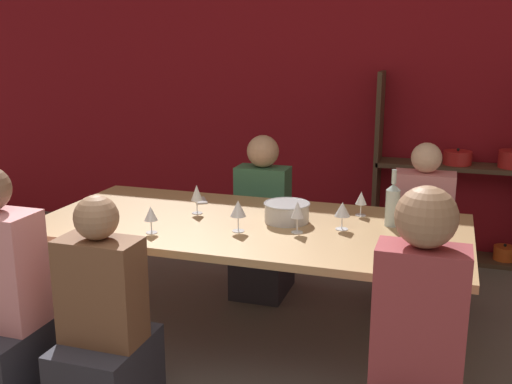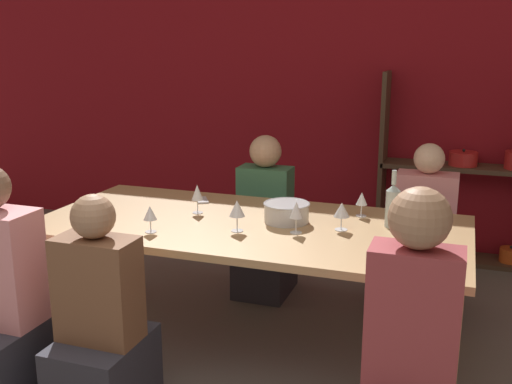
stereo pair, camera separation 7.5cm
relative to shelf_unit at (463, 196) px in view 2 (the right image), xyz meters
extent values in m
cube|color=maroon|center=(-1.11, 0.20, 0.80)|extent=(8.80, 0.06, 2.70)
cube|color=#4C3828|center=(-0.65, 0.00, 0.21)|extent=(0.04, 0.30, 1.52)
cube|color=#4C3828|center=(-0.03, 0.00, -0.53)|extent=(1.25, 0.30, 0.04)
cylinder|color=silver|center=(-0.44, 0.00, -0.46)|extent=(0.22, 0.22, 0.10)
sphere|color=black|center=(-0.44, 0.00, -0.39)|extent=(0.02, 0.02, 0.02)
cylinder|color=#E0561E|center=(-0.03, 0.00, -0.44)|extent=(0.22, 0.22, 0.15)
sphere|color=black|center=(-0.03, 0.00, -0.35)|extent=(0.02, 0.02, 0.02)
cylinder|color=#E0561E|center=(0.39, 0.00, -0.46)|extent=(0.17, 0.17, 0.11)
sphere|color=black|center=(0.39, 0.00, -0.39)|extent=(0.02, 0.02, 0.02)
cube|color=#4C3828|center=(-0.03, 0.00, 0.23)|extent=(1.25, 0.30, 0.04)
cylinder|color=red|center=(-0.03, 0.00, 0.30)|extent=(0.22, 0.22, 0.11)
sphere|color=black|center=(-0.03, 0.00, 0.37)|extent=(0.02, 0.02, 0.02)
cube|color=tan|center=(-1.11, -1.96, 0.21)|extent=(2.34, 1.10, 0.04)
cube|color=tan|center=(-2.20, -2.43, -0.18)|extent=(0.08, 0.08, 0.74)
cube|color=tan|center=(-0.02, -2.43, -0.18)|extent=(0.08, 0.08, 0.74)
cube|color=tan|center=(-2.20, -1.49, -0.18)|extent=(0.08, 0.08, 0.74)
cube|color=tan|center=(-0.02, -1.49, -0.18)|extent=(0.08, 0.08, 0.74)
cylinder|color=#B7BABC|center=(-0.92, -1.88, 0.28)|extent=(0.25, 0.25, 0.11)
torus|color=#B7BABC|center=(-0.92, -1.88, 0.33)|extent=(0.26, 0.26, 0.01)
cylinder|color=#B2C6C1|center=(-0.36, -1.78, 0.33)|extent=(0.08, 0.08, 0.20)
cone|color=#B2C6C1|center=(-0.36, -1.78, 0.44)|extent=(0.08, 0.08, 0.03)
cylinder|color=#B2C6C1|center=(-0.36, -1.78, 0.50)|extent=(0.03, 0.03, 0.08)
cylinder|color=white|center=(-1.54, -2.30, 0.23)|extent=(0.06, 0.06, 0.00)
cylinder|color=white|center=(-1.54, -2.30, 0.27)|extent=(0.01, 0.01, 0.06)
cone|color=white|center=(-1.54, -2.30, 0.33)|extent=(0.07, 0.07, 0.07)
cylinder|color=white|center=(-1.12, -2.13, 0.23)|extent=(0.06, 0.06, 0.00)
cylinder|color=white|center=(-1.12, -2.13, 0.27)|extent=(0.01, 0.01, 0.08)
cone|color=white|center=(-1.12, -2.13, 0.35)|extent=(0.08, 0.08, 0.09)
cylinder|color=beige|center=(-1.12, -2.13, 0.33)|extent=(0.05, 0.05, 0.03)
cylinder|color=white|center=(-1.92, -2.31, 0.23)|extent=(0.06, 0.06, 0.00)
cylinder|color=white|center=(-1.92, -2.31, 0.26)|extent=(0.01, 0.01, 0.06)
cone|color=white|center=(-1.92, -2.31, 0.34)|extent=(0.07, 0.07, 0.08)
cylinder|color=beige|center=(-1.92, -2.31, 0.32)|extent=(0.04, 0.04, 0.03)
cylinder|color=white|center=(-0.61, -1.93, 0.23)|extent=(0.07, 0.07, 0.00)
cylinder|color=white|center=(-0.61, -1.93, 0.27)|extent=(0.01, 0.01, 0.07)
cone|color=white|center=(-0.61, -1.93, 0.34)|extent=(0.08, 0.08, 0.08)
cylinder|color=beige|center=(-0.61, -1.93, 0.32)|extent=(0.05, 0.05, 0.03)
cylinder|color=white|center=(-1.46, -1.88, 0.23)|extent=(0.06, 0.06, 0.00)
cylinder|color=white|center=(-1.46, -1.88, 0.27)|extent=(0.01, 0.01, 0.08)
cone|color=white|center=(-1.46, -1.88, 0.35)|extent=(0.07, 0.07, 0.09)
cylinder|color=maroon|center=(-1.46, -1.88, 0.33)|extent=(0.04, 0.04, 0.04)
cylinder|color=white|center=(-0.09, -2.44, 0.23)|extent=(0.07, 0.07, 0.00)
cylinder|color=white|center=(-0.09, -2.44, 0.27)|extent=(0.01, 0.01, 0.07)
cone|color=white|center=(-0.09, -2.44, 0.34)|extent=(0.08, 0.08, 0.08)
cylinder|color=maroon|center=(-0.09, -2.44, 0.32)|extent=(0.04, 0.04, 0.03)
cylinder|color=white|center=(-0.82, -2.06, 0.23)|extent=(0.06, 0.06, 0.00)
cylinder|color=white|center=(-0.82, -2.06, 0.27)|extent=(0.01, 0.01, 0.08)
cone|color=white|center=(-0.82, -2.06, 0.35)|extent=(0.07, 0.07, 0.09)
cylinder|color=beige|center=(-0.82, -2.06, 0.33)|extent=(0.04, 0.04, 0.03)
cylinder|color=white|center=(-0.55, -1.63, 0.23)|extent=(0.06, 0.06, 0.00)
cylinder|color=white|center=(-0.55, -1.63, 0.27)|extent=(0.01, 0.01, 0.06)
cone|color=white|center=(-0.55, -1.63, 0.33)|extent=(0.06, 0.06, 0.07)
cylinder|color=beige|center=(-0.55, -1.63, 0.32)|extent=(0.04, 0.04, 0.03)
cube|color=silver|center=(-1.55, -1.62, 0.23)|extent=(0.14, 0.16, 0.01)
cube|color=#99383D|center=(-0.16, -2.80, 0.18)|extent=(0.34, 0.19, 0.58)
sphere|color=#9E7556|center=(-0.16, -2.80, 0.58)|extent=(0.23, 0.23, 0.23)
cube|color=#2D2D38|center=(-0.23, -1.09, -0.33)|extent=(0.38, 0.48, 0.43)
cube|color=pink|center=(-0.23, -1.09, 0.14)|extent=(0.38, 0.21, 0.51)
sphere|color=beige|center=(-0.23, -1.09, 0.49)|extent=(0.19, 0.19, 0.19)
cube|color=#2D2D38|center=(-1.52, -2.83, -0.33)|extent=(0.36, 0.46, 0.43)
cube|color=brown|center=(-1.52, -2.83, 0.13)|extent=(0.36, 0.20, 0.48)
sphere|color=#9E7556|center=(-1.52, -2.83, 0.46)|extent=(0.20, 0.20, 0.20)
cube|color=#2D2D38|center=(-1.30, -1.13, -0.33)|extent=(0.36, 0.45, 0.44)
cube|color=#3D7551|center=(-1.30, -1.13, 0.13)|extent=(0.36, 0.20, 0.48)
sphere|color=tan|center=(-1.30, -1.13, 0.48)|extent=(0.22, 0.22, 0.22)
cube|color=#2D2D38|center=(-2.08, -2.82, -0.33)|extent=(0.42, 0.53, 0.43)
camera|label=1|loc=(-0.11, -4.95, 1.19)|focal=42.00mm
camera|label=2|loc=(-0.03, -4.93, 1.19)|focal=42.00mm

